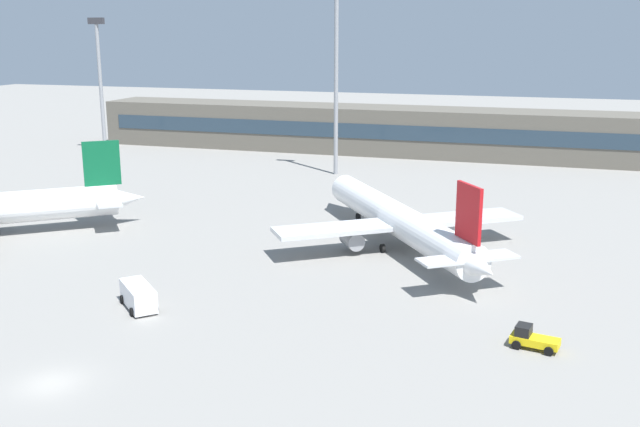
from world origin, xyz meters
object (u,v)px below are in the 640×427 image
at_px(airplane_mid, 396,219).
at_px(floodlight_tower_west, 100,76).
at_px(baggage_tug_yellow, 532,338).
at_px(floodlight_tower_east, 336,68).
at_px(service_van_white, 138,296).

height_order(airplane_mid, floodlight_tower_west, floodlight_tower_west).
bearing_deg(baggage_tug_yellow, airplane_mid, 122.86).
xyz_separation_m(floodlight_tower_west, floodlight_tower_east, (49.06, -6.61, 2.61)).
bearing_deg(baggage_tug_yellow, service_van_white, -177.32).
distance_m(baggage_tug_yellow, service_van_white, 33.09).
height_order(airplane_mid, baggage_tug_yellow, airplane_mid).
bearing_deg(floodlight_tower_west, service_van_white, -54.85).
xyz_separation_m(airplane_mid, service_van_white, (-17.52, -25.60, -1.98)).
xyz_separation_m(baggage_tug_yellow, floodlight_tower_west, (-82.76, 69.06, 14.17)).
bearing_deg(service_van_white, floodlight_tower_east, 90.59).
bearing_deg(floodlight_tower_east, floodlight_tower_west, 172.32).
bearing_deg(service_van_white, floodlight_tower_west, 125.15).
bearing_deg(floodlight_tower_east, service_van_white, -89.41).
relative_size(baggage_tug_yellow, floodlight_tower_east, 0.12).
xyz_separation_m(baggage_tug_yellow, service_van_white, (-33.05, -1.55, 0.31)).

